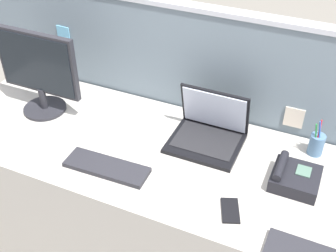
{
  "coord_description": "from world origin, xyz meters",
  "views": [
    {
      "loc": [
        0.63,
        -1.35,
        2.02
      ],
      "look_at": [
        0.0,
        0.05,
        0.86
      ],
      "focal_mm": 45.8,
      "sensor_mm": 36.0,
      "label": 1
    }
  ],
  "objects_px": {
    "desktop_monitor": "(38,70)",
    "desk_phone": "(294,178)",
    "cell_phone_black_slab": "(230,210)",
    "keyboard_main": "(107,167)",
    "pen_cup": "(316,144)",
    "laptop": "(209,130)"
  },
  "relations": [
    {
      "from": "laptop",
      "to": "keyboard_main",
      "type": "xyz_separation_m",
      "value": [
        -0.34,
        -0.38,
        -0.05
      ]
    },
    {
      "from": "pen_cup",
      "to": "desktop_monitor",
      "type": "bearing_deg",
      "value": -171.14
    },
    {
      "from": "desk_phone",
      "to": "pen_cup",
      "type": "bearing_deg",
      "value": 77.9
    },
    {
      "from": "desktop_monitor",
      "to": "pen_cup",
      "type": "height_order",
      "value": "desktop_monitor"
    },
    {
      "from": "laptop",
      "to": "pen_cup",
      "type": "bearing_deg",
      "value": 12.31
    },
    {
      "from": "desktop_monitor",
      "to": "desk_phone",
      "type": "height_order",
      "value": "desktop_monitor"
    },
    {
      "from": "desktop_monitor",
      "to": "keyboard_main",
      "type": "height_order",
      "value": "desktop_monitor"
    },
    {
      "from": "desk_phone",
      "to": "laptop",
      "type": "bearing_deg",
      "value": 162.57
    },
    {
      "from": "laptop",
      "to": "pen_cup",
      "type": "xyz_separation_m",
      "value": [
        0.48,
        0.1,
        -0.0
      ]
    },
    {
      "from": "cell_phone_black_slab",
      "to": "desk_phone",
      "type": "bearing_deg",
      "value": 31.02
    },
    {
      "from": "desktop_monitor",
      "to": "pen_cup",
      "type": "xyz_separation_m",
      "value": [
        1.34,
        0.21,
        -0.18
      ]
    },
    {
      "from": "keyboard_main",
      "to": "desk_phone",
      "type": "bearing_deg",
      "value": 15.76
    },
    {
      "from": "desktop_monitor",
      "to": "laptop",
      "type": "height_order",
      "value": "desktop_monitor"
    },
    {
      "from": "keyboard_main",
      "to": "cell_phone_black_slab",
      "type": "distance_m",
      "value": 0.57
    },
    {
      "from": "desk_phone",
      "to": "keyboard_main",
      "type": "xyz_separation_m",
      "value": [
        -0.76,
        -0.24,
        -0.02
      ]
    },
    {
      "from": "keyboard_main",
      "to": "cell_phone_black_slab",
      "type": "height_order",
      "value": "keyboard_main"
    },
    {
      "from": "desktop_monitor",
      "to": "desk_phone",
      "type": "xyz_separation_m",
      "value": [
        1.29,
        -0.03,
        -0.2
      ]
    },
    {
      "from": "desk_phone",
      "to": "cell_phone_black_slab",
      "type": "xyz_separation_m",
      "value": [
        -0.19,
        -0.25,
        -0.03
      ]
    },
    {
      "from": "pen_cup",
      "to": "desk_phone",
      "type": "bearing_deg",
      "value": -102.1
    },
    {
      "from": "desk_phone",
      "to": "desktop_monitor",
      "type": "bearing_deg",
      "value": 178.72
    },
    {
      "from": "desktop_monitor",
      "to": "keyboard_main",
      "type": "xyz_separation_m",
      "value": [
        0.53,
        -0.27,
        -0.22
      ]
    },
    {
      "from": "pen_cup",
      "to": "cell_phone_black_slab",
      "type": "height_order",
      "value": "pen_cup"
    }
  ]
}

